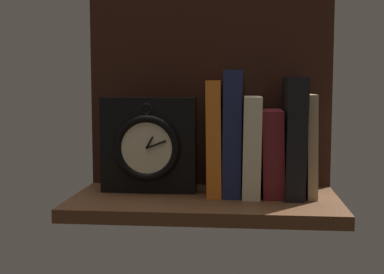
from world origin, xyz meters
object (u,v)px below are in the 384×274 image
(book_black_skeptic, at_px, (293,136))
(framed_clock, at_px, (149,145))
(book_navy_bierce, at_px, (233,132))
(book_maroon_dawkins, at_px, (272,152))
(book_tan_shortstories, at_px, (309,145))
(book_cream_twain, at_px, (252,145))
(book_orange_pandolfini, at_px, (215,137))

(book_black_skeptic, bearing_deg, framed_clock, -179.02)
(framed_clock, bearing_deg, book_navy_bierce, 1.68)
(book_maroon_dawkins, bearing_deg, book_tan_shortstories, 0.00)
(book_navy_bierce, bearing_deg, book_cream_twain, 0.00)
(book_cream_twain, bearing_deg, book_black_skeptic, 0.00)
(book_cream_twain, distance_m, framed_clock, 0.21)
(book_tan_shortstories, bearing_deg, book_orange_pandolfini, 180.00)
(book_black_skeptic, distance_m, framed_clock, 0.30)
(book_navy_bierce, distance_m, book_cream_twain, 0.05)
(book_navy_bierce, xyz_separation_m, book_tan_shortstories, (0.15, 0.00, -0.02))
(book_orange_pandolfini, height_order, book_cream_twain, book_orange_pandolfini)
(framed_clock, bearing_deg, book_cream_twain, 1.37)
(book_maroon_dawkins, relative_size, book_tan_shortstories, 0.84)
(book_tan_shortstories, bearing_deg, book_cream_twain, 180.00)
(book_tan_shortstories, distance_m, framed_clock, 0.33)
(book_orange_pandolfini, bearing_deg, book_tan_shortstories, 0.00)
(book_navy_bierce, xyz_separation_m, book_black_skeptic, (0.12, 0.00, -0.01))
(book_black_skeptic, bearing_deg, book_maroon_dawkins, 180.00)
(book_navy_bierce, relative_size, book_cream_twain, 1.26)
(book_tan_shortstories, bearing_deg, framed_clock, -179.11)
(book_navy_bierce, relative_size, book_black_skeptic, 1.06)
(book_orange_pandolfini, bearing_deg, book_cream_twain, 0.00)
(book_cream_twain, height_order, framed_clock, book_cream_twain)
(book_maroon_dawkins, height_order, book_tan_shortstories, book_tan_shortstories)
(book_black_skeptic, relative_size, framed_clock, 1.20)
(book_maroon_dawkins, height_order, framed_clock, framed_clock)
(book_orange_pandolfini, xyz_separation_m, book_navy_bierce, (0.04, 0.00, 0.01))
(book_black_skeptic, distance_m, book_tan_shortstories, 0.04)
(book_orange_pandolfini, distance_m, book_maroon_dawkins, 0.12)
(book_maroon_dawkins, relative_size, book_black_skeptic, 0.73)
(book_black_skeptic, height_order, framed_clock, book_black_skeptic)
(book_maroon_dawkins, relative_size, framed_clock, 0.87)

